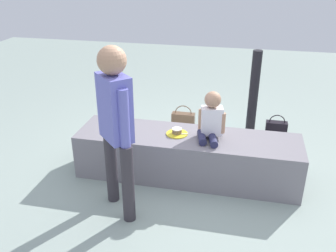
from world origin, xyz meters
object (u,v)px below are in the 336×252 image
object	(u,v)px
cake_box_white	(170,143)
handbag_brown_canvas	(183,119)
child_seated	(211,118)
water_bottle_far_side	(199,139)
water_bottle_near_gift	(121,127)
cake_plate	(177,132)
adult_standing	(116,118)
gift_bag	(212,118)
handbag_black_leather	(276,129)

from	to	relation	value
cake_box_white	handbag_brown_canvas	distance (m)	0.61
child_seated	water_bottle_far_side	bearing A→B (deg)	106.05
water_bottle_near_gift	handbag_brown_canvas	size ratio (longest dim) A/B	0.69
cake_plate	water_bottle_near_gift	world-z (taller)	cake_plate
water_bottle_far_side	cake_box_white	distance (m)	0.36
water_bottle_near_gift	cake_box_white	size ratio (longest dim) A/B	0.74
cake_plate	water_bottle_near_gift	xyz separation A→B (m)	(-0.89, 0.79, -0.39)
water_bottle_near_gift	cake_plate	bearing A→B (deg)	-41.62
adult_standing	water_bottle_near_gift	bearing A→B (deg)	108.84
adult_standing	water_bottle_far_side	distance (m)	1.69
gift_bag	cake_box_white	size ratio (longest dim) A/B	1.10
cake_plate	adult_standing	bearing A→B (deg)	-118.48
cake_plate	cake_box_white	xyz separation A→B (m)	(-0.20, 0.57, -0.44)
water_bottle_far_side	handbag_brown_canvas	bearing A→B (deg)	119.69
water_bottle_far_side	handbag_black_leather	xyz separation A→B (m)	(0.93, 0.44, 0.02)
gift_bag	handbag_black_leather	world-z (taller)	gift_bag
handbag_black_leather	handbag_brown_canvas	world-z (taller)	handbag_black_leather
adult_standing	cake_plate	xyz separation A→B (m)	(0.38, 0.70, -0.43)
child_seated	handbag_brown_canvas	world-z (taller)	child_seated
child_seated	water_bottle_far_side	world-z (taller)	child_seated
cake_box_white	handbag_brown_canvas	xyz separation A→B (m)	(0.06, 0.61, 0.05)
cake_plate	child_seated	bearing A→B (deg)	-1.27
gift_bag	handbag_brown_canvas	size ratio (longest dim) A/B	1.03
child_seated	water_bottle_far_side	distance (m)	0.92
gift_bag	water_bottle_far_side	xyz separation A→B (m)	(-0.10, -0.55, -0.04)
cake_plate	cake_box_white	size ratio (longest dim) A/B	0.78
cake_box_white	cake_plate	bearing A→B (deg)	-70.94
cake_box_white	handbag_black_leather	distance (m)	1.39
water_bottle_far_side	adult_standing	bearing A→B (deg)	-110.91
water_bottle_near_gift	handbag_brown_canvas	xyz separation A→B (m)	(0.75, 0.38, 0.01)
water_bottle_far_side	cake_box_white	world-z (taller)	water_bottle_far_side
cake_plate	handbag_brown_canvas	bearing A→B (deg)	96.80
cake_plate	cake_box_white	world-z (taller)	cake_plate
cake_plate	handbag_brown_canvas	xyz separation A→B (m)	(-0.14, 1.18, -0.38)
water_bottle_near_gift	gift_bag	bearing A→B (deg)	20.74
water_bottle_far_side	handbag_brown_canvas	xyz separation A→B (m)	(-0.29, 0.50, 0.01)
child_seated	gift_bag	distance (m)	1.35
child_seated	handbag_brown_canvas	xyz separation A→B (m)	(-0.48, 1.18, -0.58)
water_bottle_far_side	handbag_brown_canvas	world-z (taller)	handbag_brown_canvas
water_bottle_far_side	handbag_brown_canvas	distance (m)	0.58
handbag_brown_canvas	water_bottle_far_side	bearing A→B (deg)	-60.31
adult_standing	water_bottle_far_side	world-z (taller)	adult_standing
cake_box_white	handbag_brown_canvas	world-z (taller)	handbag_brown_canvas
water_bottle_near_gift	water_bottle_far_side	distance (m)	1.05
child_seated	adult_standing	size ratio (longest dim) A/B	0.32
gift_bag	handbag_black_leather	bearing A→B (deg)	-7.67
water_bottle_near_gift	handbag_brown_canvas	distance (m)	0.84
gift_bag	handbag_black_leather	size ratio (longest dim) A/B	1.02
handbag_black_leather	water_bottle_near_gift	bearing A→B (deg)	-170.78
child_seated	water_bottle_far_side	size ratio (longest dim) A/B	2.32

